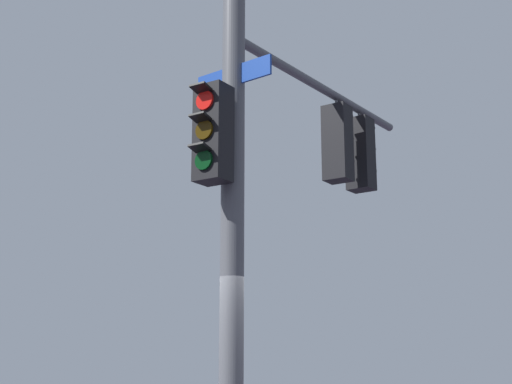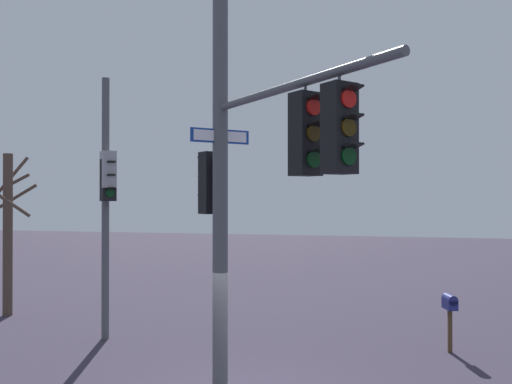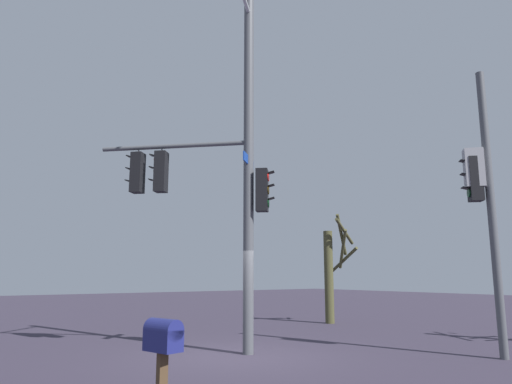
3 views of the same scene
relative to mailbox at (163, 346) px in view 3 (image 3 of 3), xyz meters
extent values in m
plane|color=#342D3D|center=(-4.60, 4.02, -1.11)|extent=(80.00, 80.00, 0.00)
cylinder|color=#4C4F54|center=(-4.68, 4.45, 3.60)|extent=(0.27, 0.27, 9.41)
cylinder|color=#4C4F54|center=(-6.15, 3.02, 4.22)|extent=(3.02, 2.95, 0.12)
cube|color=black|center=(-6.39, 2.78, 3.52)|extent=(0.47, 0.47, 1.10)
cylinder|color=red|center=(-6.51, 2.66, 3.86)|extent=(0.18, 0.17, 0.22)
cube|color=black|center=(-6.56, 2.61, 3.98)|extent=(0.26, 0.26, 0.06)
cylinder|color=#352504|center=(-6.51, 2.66, 3.52)|extent=(0.18, 0.17, 0.22)
cube|color=black|center=(-6.56, 2.61, 3.64)|extent=(0.26, 0.26, 0.06)
cylinder|color=black|center=(-6.51, 2.66, 3.18)|extent=(0.18, 0.17, 0.22)
cube|color=black|center=(-6.56, 2.61, 3.30)|extent=(0.26, 0.26, 0.06)
cylinder|color=#4C4F54|center=(-6.39, 2.78, 4.14)|extent=(0.04, 0.04, 0.15)
cube|color=black|center=(-6.87, 2.32, 3.52)|extent=(0.47, 0.47, 1.10)
cylinder|color=red|center=(-6.99, 2.20, 3.86)|extent=(0.18, 0.18, 0.22)
cube|color=black|center=(-7.04, 2.15, 3.98)|extent=(0.26, 0.26, 0.06)
cylinder|color=#352504|center=(-6.99, 2.20, 3.52)|extent=(0.18, 0.18, 0.22)
cube|color=black|center=(-7.04, 2.15, 3.64)|extent=(0.26, 0.26, 0.06)
cylinder|color=black|center=(-6.99, 2.20, 3.18)|extent=(0.18, 0.18, 0.22)
cube|color=black|center=(-7.04, 2.15, 3.30)|extent=(0.26, 0.26, 0.06)
cylinder|color=#4C4F54|center=(-6.87, 2.32, 4.14)|extent=(0.04, 0.04, 0.15)
cube|color=black|center=(-4.42, 4.70, 2.93)|extent=(0.47, 0.46, 1.10)
cylinder|color=red|center=(-4.31, 4.82, 3.27)|extent=(0.18, 0.17, 0.22)
cube|color=black|center=(-4.26, 4.87, 3.39)|extent=(0.26, 0.26, 0.06)
cylinder|color=#352504|center=(-4.31, 4.82, 2.93)|extent=(0.18, 0.17, 0.22)
cube|color=black|center=(-4.26, 4.87, 3.05)|extent=(0.26, 0.26, 0.06)
cylinder|color=black|center=(-4.31, 4.82, 2.59)|extent=(0.18, 0.17, 0.22)
cube|color=black|center=(-4.26, 4.87, 2.71)|extent=(0.26, 0.26, 0.06)
cube|color=navy|center=(-4.68, 4.45, 3.73)|extent=(0.75, 0.84, 0.24)
cube|color=white|center=(-4.69, 4.44, 3.73)|extent=(0.67, 0.75, 0.18)
cylinder|color=#4C4F54|center=(-0.67, 8.81, 2.37)|extent=(0.20, 0.20, 6.96)
cube|color=#99999E|center=(-0.91, 8.60, 3.39)|extent=(0.56, 0.55, 0.96)
cube|color=black|center=(-0.91, 8.60, 3.11)|extent=(0.47, 0.47, 1.10)
cylinder|color=red|center=(-1.03, 8.48, 3.45)|extent=(0.18, 0.18, 0.22)
cube|color=black|center=(-1.08, 8.43, 3.57)|extent=(0.26, 0.26, 0.06)
cylinder|color=#352504|center=(-1.03, 8.48, 3.11)|extent=(0.18, 0.18, 0.22)
cube|color=black|center=(-1.08, 8.43, 3.23)|extent=(0.26, 0.26, 0.06)
cylinder|color=black|center=(-1.03, 8.48, 2.77)|extent=(0.18, 0.18, 0.22)
cube|color=black|center=(-1.08, 8.43, 2.89)|extent=(0.26, 0.26, 0.06)
cube|color=navy|center=(0.00, 0.00, 0.06)|extent=(0.48, 0.34, 0.24)
cylinder|color=navy|center=(0.00, 0.00, 0.18)|extent=(0.48, 0.34, 0.24)
cylinder|color=#474529|center=(-8.82, 11.34, 0.73)|extent=(0.36, 0.36, 3.68)
cylinder|color=#474529|center=(-8.49, 11.84, 1.83)|extent=(1.16, 0.83, 1.55)
cylinder|color=#474529|center=(-8.32, 11.62, 2.39)|extent=(0.73, 1.15, 1.59)
cylinder|color=#474529|center=(-8.74, 12.15, 1.39)|extent=(1.70, 0.29, 1.05)
cylinder|color=#474529|center=(-8.12, 11.59, 2.52)|extent=(0.64, 1.50, 0.97)
camera|label=1|loc=(-3.59, 12.41, 0.39)|focal=51.88mm
camera|label=2|loc=(-13.09, 2.01, 2.71)|focal=35.66mm
camera|label=3|loc=(5.10, -2.40, 0.79)|focal=33.03mm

